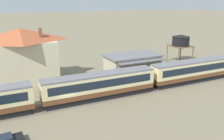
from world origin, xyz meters
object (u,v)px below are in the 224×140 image
Objects in this scene: station_house_terracotta_roof at (22,55)px; water_tower at (181,41)px; station_building at (132,65)px; passenger_train at (102,84)px.

station_house_terracotta_roof is 37.94m from water_tower.
station_building is 22.25m from station_house_terracotta_roof.
station_house_terracotta_roof is at bearing 165.27° from station_building.
station_house_terracotta_roof is 1.89× the size of water_tower.
water_tower reaches higher than passenger_train.
passenger_train is 13.51m from station_building.
passenger_train is 17.89m from station_house_terracotta_roof.
water_tower reaches higher than station_building.
station_building is at bearing 38.35° from passenger_train.
passenger_train is at bearing -141.65° from station_building.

